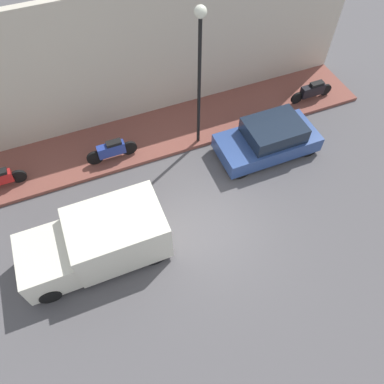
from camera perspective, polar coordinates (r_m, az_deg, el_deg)
The scene contains 8 objects.
ground_plane at distance 12.83m, azimuth 2.72°, elevation -5.57°, with size 60.00×60.00×0.00m, color #514F51.
sidewalk at distance 15.57m, azimuth -4.55°, elevation 9.08°, with size 2.59×17.30×0.15m.
building_facade at distance 15.00m, azimuth -7.17°, elevation 19.72°, with size 0.30×17.30×5.33m.
parked_car at distance 14.74m, azimuth 11.62°, elevation 7.91°, with size 1.84×3.85×1.39m.
delivery_van at distance 11.90m, azimuth -14.33°, elevation -7.34°, with size 1.99×4.43×1.78m.
motorcycle_blue at distance 14.44m, azimuth -12.13°, elevation 6.27°, with size 0.30×1.94×0.85m.
motorcycle_black at distance 17.43m, azimuth 17.88°, elevation 14.49°, with size 0.30×1.99×0.82m.
streetlamp at distance 12.65m, azimuth 1.17°, elevation 19.66°, with size 0.38×0.38×5.47m.
Camera 1 is at (-5.74, 2.98, 11.07)m, focal length 35.00 mm.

